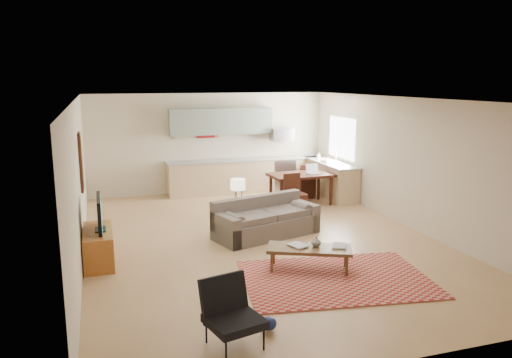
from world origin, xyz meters
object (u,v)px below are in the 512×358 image
object	(u,v)px
armchair	(234,315)
dining_table	(301,189)
console_table	(238,217)
sofa	(266,218)
coffee_table	(309,259)
tv_credenza	(98,246)

from	to	relation	value
armchair	dining_table	bearing A→B (deg)	46.86
console_table	sofa	bearing A→B (deg)	-23.05
sofa	coffee_table	distance (m)	1.98
armchair	tv_credenza	size ratio (longest dim) A/B	0.63
sofa	console_table	bearing A→B (deg)	118.32
dining_table	tv_credenza	bearing A→B (deg)	-154.35
console_table	dining_table	distance (m)	2.68
tv_credenza	console_table	world-z (taller)	console_table
coffee_table	armchair	distance (m)	2.59
coffee_table	armchair	xyz separation A→B (m)	(-1.76, -1.89, 0.19)
armchair	tv_credenza	bearing A→B (deg)	99.89
armchair	console_table	xyz separation A→B (m)	(1.25, 4.31, -0.08)
tv_credenza	dining_table	distance (m)	5.50
coffee_table	console_table	xyz separation A→B (m)	(-0.51, 2.42, 0.10)
dining_table	console_table	bearing A→B (deg)	-144.38
armchair	sofa	bearing A→B (deg)	52.08
armchair	dining_table	xyz separation A→B (m)	(3.34, 5.99, -0.00)
armchair	tv_credenza	distance (m)	3.64
coffee_table	tv_credenza	bearing A→B (deg)	-179.56
tv_credenza	dining_table	size ratio (longest dim) A/B	0.80
armchair	dining_table	size ratio (longest dim) A/B	0.51
console_table	dining_table	size ratio (longest dim) A/B	0.40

